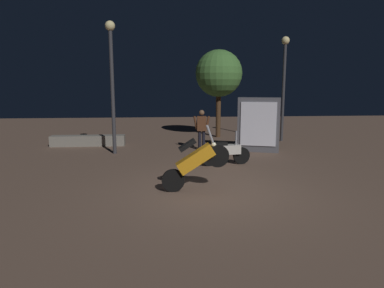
# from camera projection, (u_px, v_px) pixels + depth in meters

# --- Properties ---
(ground_plane) EXTENTS (40.00, 40.00, 0.00)m
(ground_plane) POSITION_uv_depth(u_px,v_px,m) (215.00, 193.00, 8.41)
(ground_plane) COLOR brown
(motorcycle_orange_foreground) EXTENTS (1.66, 0.35, 1.63)m
(motorcycle_orange_foreground) POSITION_uv_depth(u_px,v_px,m) (195.00, 161.00, 8.45)
(motorcycle_orange_foreground) COLOR black
(motorcycle_orange_foreground) RESTS_ON ground_plane
(motorcycle_white_parked_left) EXTENTS (1.65, 0.46, 1.11)m
(motorcycle_white_parked_left) POSITION_uv_depth(u_px,v_px,m) (226.00, 152.00, 11.27)
(motorcycle_white_parked_left) COLOR black
(motorcycle_white_parked_left) RESTS_ON ground_plane
(person_rider_beside) EXTENTS (0.66, 0.26, 1.61)m
(person_rider_beside) POSITION_uv_depth(u_px,v_px,m) (202.00, 126.00, 13.77)
(person_rider_beside) COLOR black
(person_rider_beside) RESTS_ON ground_plane
(streetlamp_near) EXTENTS (0.36, 0.36, 4.85)m
(streetlamp_near) POSITION_uv_depth(u_px,v_px,m) (112.00, 71.00, 12.70)
(streetlamp_near) COLOR #38383D
(streetlamp_near) RESTS_ON ground_plane
(streetlamp_far) EXTENTS (0.36, 0.36, 4.71)m
(streetlamp_far) POSITION_uv_depth(u_px,v_px,m) (284.00, 75.00, 15.70)
(streetlamp_far) COLOR #38383D
(streetlamp_far) RESTS_ON ground_plane
(tree_left_bg) EXTENTS (2.27, 2.27, 4.27)m
(tree_left_bg) POSITION_uv_depth(u_px,v_px,m) (219.00, 74.00, 16.89)
(tree_left_bg) COLOR #4C331E
(tree_left_bg) RESTS_ON ground_plane
(kiosk_billboard) EXTENTS (1.68, 0.97, 2.10)m
(kiosk_billboard) POSITION_uv_depth(u_px,v_px,m) (259.00, 125.00, 13.49)
(kiosk_billboard) COLOR #595960
(kiosk_billboard) RESTS_ON ground_plane
(planter_wall_low) EXTENTS (3.11, 0.50, 0.45)m
(planter_wall_low) POSITION_uv_depth(u_px,v_px,m) (88.00, 141.00, 14.85)
(planter_wall_low) COLOR gray
(planter_wall_low) RESTS_ON ground_plane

